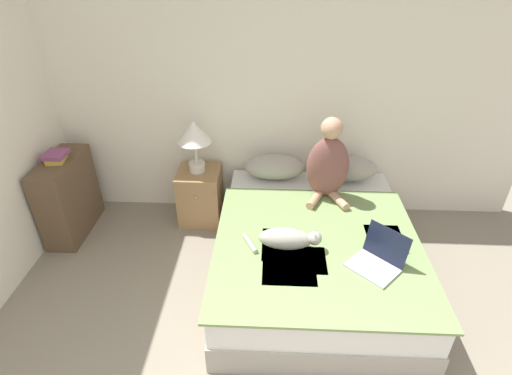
{
  "coord_description": "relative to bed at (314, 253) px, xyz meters",
  "views": [
    {
      "loc": [
        0.08,
        -0.39,
        2.45
      ],
      "look_at": [
        -0.05,
        2.22,
        0.84
      ],
      "focal_mm": 28.0,
      "sensor_mm": 36.0,
      "label": 1
    }
  ],
  "objects": [
    {
      "name": "cat_tabby",
      "position": [
        -0.24,
        -0.24,
        0.33
      ],
      "size": [
        0.6,
        0.21,
        0.17
      ],
      "rotation": [
        0.0,
        0.0,
        -0.06
      ],
      "color": "#A8A399",
      "rests_on": "bed"
    },
    {
      "name": "book_stack_top",
      "position": [
        -2.3,
        0.52,
        0.58
      ],
      "size": [
        0.19,
        0.22,
        0.08
      ],
      "color": "gold",
      "rests_on": "bookshelf"
    },
    {
      "name": "nightstand",
      "position": [
        -1.08,
        0.77,
        0.04
      ],
      "size": [
        0.41,
        0.44,
        0.56
      ],
      "color": "#937047",
      "rests_on": "ground_plane"
    },
    {
      "name": "person_sitting",
      "position": [
        0.12,
        0.51,
        0.56
      ],
      "size": [
        0.38,
        0.36,
        0.75
      ],
      "color": "brown",
      "rests_on": "bed"
    },
    {
      "name": "wall_back",
      "position": [
        -0.44,
        1.05,
        1.03
      ],
      "size": [
        5.05,
        0.05,
        2.55
      ],
      "color": "silver",
      "rests_on": "ground_plane"
    },
    {
      "name": "laptop_open",
      "position": [
        0.39,
        -0.4,
        0.3
      ],
      "size": [
        0.44,
        0.44,
        0.26
      ],
      "rotation": [
        0.0,
        0.0,
        -0.77
      ],
      "color": "#B7B7BC",
      "rests_on": "bed"
    },
    {
      "name": "bed",
      "position": [
        0.0,
        0.0,
        0.0
      ],
      "size": [
        1.58,
        1.96,
        0.49
      ],
      "color": "#9E998E",
      "rests_on": "ground_plane"
    },
    {
      "name": "bookshelf",
      "position": [
        -2.29,
        0.52,
        0.15
      ],
      "size": [
        0.28,
        0.71,
        0.77
      ],
      "color": "brown",
      "rests_on": "ground_plane"
    },
    {
      "name": "table_lamp",
      "position": [
        -1.09,
        0.78,
        0.69
      ],
      "size": [
        0.32,
        0.32,
        0.51
      ],
      "color": "beige",
      "rests_on": "nightstand"
    },
    {
      "name": "pillow_near",
      "position": [
        -0.34,
        0.81,
        0.36
      ],
      "size": [
        0.59,
        0.29,
        0.24
      ],
      "color": "gray",
      "rests_on": "bed"
    },
    {
      "name": "pillow_far",
      "position": [
        0.34,
        0.81,
        0.36
      ],
      "size": [
        0.59,
        0.29,
        0.24
      ],
      "color": "gray",
      "rests_on": "bed"
    }
  ]
}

